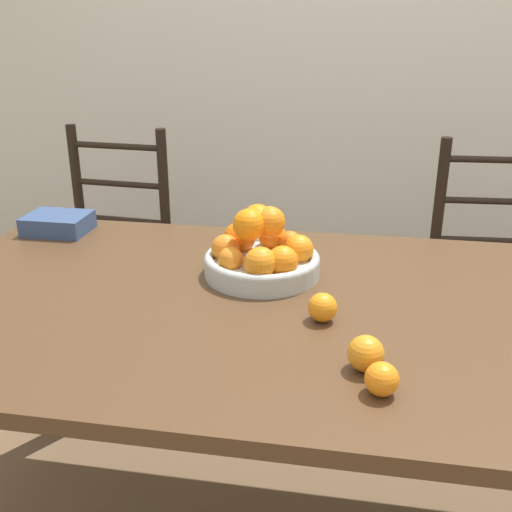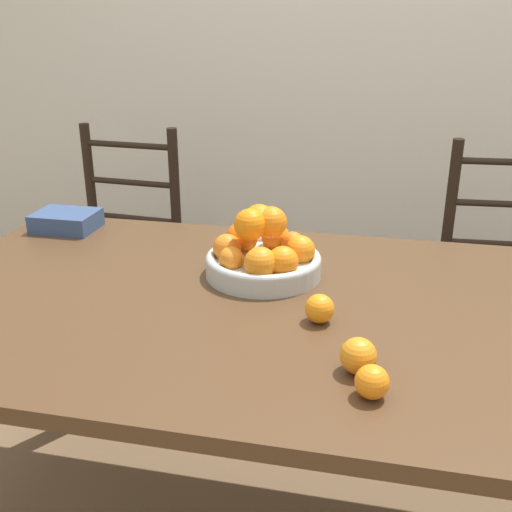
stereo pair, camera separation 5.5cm
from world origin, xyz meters
The scene contains 9 objects.
wall_back centered at (0.00, 1.57, 1.30)m, with size 8.00×0.06×2.60m.
dining_table centered at (0.00, 0.00, 0.68)m, with size 1.95×0.99×0.77m.
fruit_bowl centered at (-0.16, 0.14, 0.83)m, with size 0.29×0.29×0.18m.
orange_loose_0 centered at (0.13, -0.33, 0.80)m, with size 0.06×0.06×0.06m.
orange_loose_1 centered at (0.10, -0.26, 0.80)m, with size 0.07×0.07×0.07m.
orange_loose_2 centered at (0.01, -0.08, 0.80)m, with size 0.06×0.06×0.06m.
chair_left centered at (-0.88, 0.83, 0.47)m, with size 0.45×0.43×0.99m.
chair_right centered at (0.57, 0.83, 0.47)m, with size 0.45×0.43×0.99m.
book_stack centered at (-0.82, 0.36, 0.80)m, with size 0.19×0.14×0.06m.
Camera 1 is at (0.07, -1.23, 1.37)m, focal length 42.00 mm.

